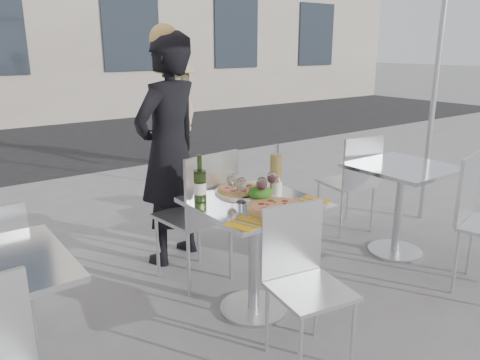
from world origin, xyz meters
TOP-DOWN VIEW (x-y plane):
  - ground at (0.00, 0.00)m, footprint 80.00×80.00m
  - street_asphalt at (0.00, 6.50)m, footprint 24.00×5.00m
  - main_table at (0.00, 0.00)m, footprint 0.72×0.72m
  - side_table_right at (1.50, 0.00)m, footprint 0.72×0.72m
  - chair_far at (-0.07, 0.51)m, footprint 0.49×0.50m
  - chair_near at (-0.06, -0.49)m, footprint 0.44×0.45m
  - side_chair_rfar at (1.54, 0.52)m, footprint 0.48×0.49m
  - woman_diner at (-0.04, 1.02)m, footprint 0.75×0.62m
  - pedestrian_b at (1.47, 3.63)m, footprint 0.73×1.07m
  - pizza_near at (0.02, -0.19)m, footprint 0.35×0.35m
  - pizza_far at (0.03, 0.20)m, footprint 0.32×0.32m
  - salad_plate at (0.05, 0.01)m, footprint 0.22×0.22m
  - wine_bottle at (-0.28, 0.18)m, footprint 0.07×0.08m
  - carafe at (0.31, 0.17)m, footprint 0.08×0.08m
  - sugar_shaker at (0.19, 0.01)m, footprint 0.06×0.06m
  - wineglass_white_a at (-0.08, 0.03)m, footprint 0.07×0.07m
  - wineglass_white_b at (-0.06, 0.15)m, footprint 0.07×0.07m
  - wineglass_red_a at (0.03, -0.03)m, footprint 0.07×0.07m
  - wineglass_red_b at (0.17, 0.03)m, footprint 0.07×0.07m
  - napkin_left at (-0.27, -0.27)m, footprint 0.23×0.23m
  - napkin_right at (0.27, -0.21)m, footprint 0.21×0.21m

SIDE VIEW (x-z plane):
  - ground at x=0.00m, z-range 0.00..0.00m
  - street_asphalt at x=0.00m, z-range 0.00..0.00m
  - chair_near at x=-0.06m, z-range 0.08..0.92m
  - main_table at x=0.00m, z-range 0.16..0.91m
  - side_table_right at x=1.50m, z-range 0.16..0.91m
  - side_chair_rfar at x=1.54m, z-range 0.08..0.99m
  - chair_far at x=-0.07m, z-range 0.09..1.07m
  - napkin_left at x=-0.27m, z-range 0.75..0.76m
  - napkin_right at x=0.27m, z-range 0.75..0.76m
  - pizza_near at x=0.02m, z-range 0.75..0.77m
  - pedestrian_b at x=1.47m, z-range 0.00..1.53m
  - pizza_far at x=0.03m, z-range 0.75..0.78m
  - salad_plate at x=0.05m, z-range 0.74..0.83m
  - sugar_shaker at x=0.19m, z-range 0.75..0.86m
  - wineglass_white_a at x=-0.08m, z-range 0.78..0.94m
  - wineglass_white_b at x=-0.06m, z-range 0.78..0.94m
  - wineglass_red_a at x=0.03m, z-range 0.78..0.94m
  - wineglass_red_b at x=0.17m, z-range 0.78..0.94m
  - wine_bottle at x=-0.28m, z-range 0.72..1.01m
  - carafe at x=0.31m, z-range 0.72..1.01m
  - woman_diner at x=-0.04m, z-range 0.00..1.77m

